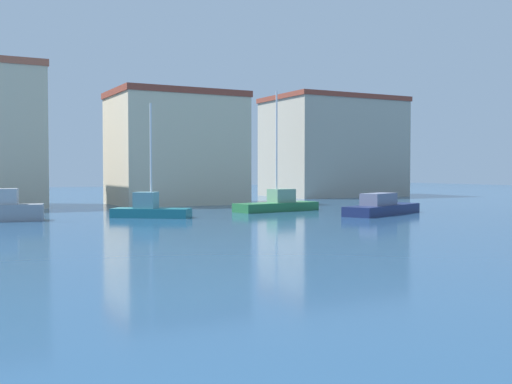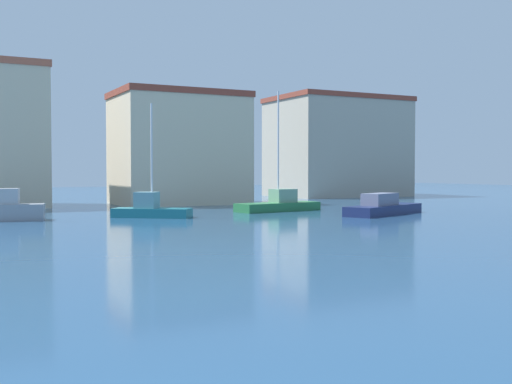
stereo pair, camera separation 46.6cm
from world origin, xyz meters
The scene contains 6 objects.
water centered at (15.00, 20.00, 0.00)m, with size 160.00×160.00×0.00m, color navy.
sailboat_green_distant_north centered at (20.86, 32.20, 0.50)m, with size 6.41×2.84×8.15m.
sailboat_teal_outer_mooring centered at (11.31, 30.69, 0.53)m, with size 4.58×3.93×6.72m.
motorboat_navy_mid_harbor centered at (25.04, 26.29, 0.46)m, with size 7.20×4.54×1.36m.
warehouse_block centered at (17.94, 43.94, 4.61)m, with size 10.40×7.62×9.20m.
yacht_club centered at (38.49, 50.84, 5.30)m, with size 13.54×9.77×10.57m.
Camera 2 is at (0.16, -4.65, 2.80)m, focal length 43.53 mm.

